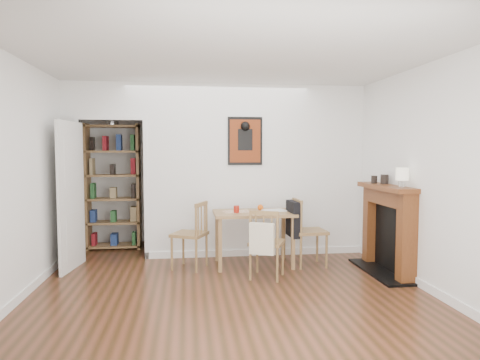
{
  "coord_description": "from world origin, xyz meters",
  "views": [
    {
      "loc": [
        -0.47,
        -5.03,
        1.61
      ],
      "look_at": [
        0.23,
        0.6,
        1.22
      ],
      "focal_mm": 32.0,
      "sensor_mm": 36.0,
      "label": 1
    }
  ],
  "objects": [
    {
      "name": "ground",
      "position": [
        0.0,
        0.0,
        0.0
      ],
      "size": [
        5.2,
        5.2,
        0.0
      ],
      "primitive_type": "plane",
      "color": "#5B2F1D",
      "rests_on": "ground"
    },
    {
      "name": "room_shell",
      "position": [
        0.1,
        1.34,
        1.3
      ],
      "size": [
        5.2,
        5.2,
        5.2
      ],
      "color": "white",
      "rests_on": "ground"
    },
    {
      "name": "dining_table",
      "position": [
        0.45,
        0.82,
        0.66
      ],
      "size": [
        1.11,
        0.7,
        0.76
      ],
      "color": "#956F45",
      "rests_on": "ground"
    },
    {
      "name": "chair_left",
      "position": [
        -0.44,
        0.76,
        0.46
      ],
      "size": [
        0.61,
        0.61,
        0.92
      ],
      "color": "olive",
      "rests_on": "ground"
    },
    {
      "name": "chair_right",
      "position": [
        1.2,
        0.7,
        0.49
      ],
      "size": [
        0.56,
        0.5,
        0.94
      ],
      "color": "olive",
      "rests_on": "ground"
    },
    {
      "name": "chair_front",
      "position": [
        0.52,
        0.2,
        0.45
      ],
      "size": [
        0.58,
        0.61,
        0.88
      ],
      "color": "olive",
      "rests_on": "ground"
    },
    {
      "name": "bookshelf",
      "position": [
        -1.67,
        2.13,
        1.01
      ],
      "size": [
        0.86,
        0.34,
        2.04
      ],
      "color": "#956F45",
      "rests_on": "ground"
    },
    {
      "name": "fireplace",
      "position": [
        2.16,
        0.25,
        0.62
      ],
      "size": [
        0.45,
        1.25,
        1.16
      ],
      "color": "brown",
      "rests_on": "ground"
    },
    {
      "name": "red_glass",
      "position": [
        0.2,
        0.74,
        0.81
      ],
      "size": [
        0.08,
        0.08,
        0.1
      ],
      "primitive_type": "cylinder",
      "color": "maroon",
      "rests_on": "dining_table"
    },
    {
      "name": "orange_fruit",
      "position": [
        0.57,
        0.95,
        0.8
      ],
      "size": [
        0.08,
        0.08,
        0.08
      ],
      "primitive_type": "sphere",
      "color": "#D5530B",
      "rests_on": "dining_table"
    },
    {
      "name": "placemat",
      "position": [
        0.22,
        0.86,
        0.76
      ],
      "size": [
        0.42,
        0.34,
        0.0
      ],
      "primitive_type": "cube",
      "rotation": [
        0.0,
        0.0,
        0.17
      ],
      "color": "beige",
      "rests_on": "dining_table"
    },
    {
      "name": "notebook",
      "position": [
        0.75,
        0.86,
        0.76
      ],
      "size": [
        0.35,
        0.28,
        0.02
      ],
      "primitive_type": "cube",
      "rotation": [
        0.0,
        0.0,
        0.18
      ],
      "color": "silver",
      "rests_on": "dining_table"
    },
    {
      "name": "mantel_lamp",
      "position": [
        2.12,
        -0.14,
        1.31
      ],
      "size": [
        0.15,
        0.15,
        0.24
      ],
      "color": "silver",
      "rests_on": "fireplace"
    },
    {
      "name": "ceramic_jar_a",
      "position": [
        2.16,
        0.4,
        1.22
      ],
      "size": [
        0.11,
        0.11,
        0.13
      ],
      "primitive_type": "cylinder",
      "color": "black",
      "rests_on": "fireplace"
    },
    {
      "name": "ceramic_jar_b",
      "position": [
        2.08,
        0.55,
        1.21
      ],
      "size": [
        0.08,
        0.08,
        0.11
      ],
      "primitive_type": "cylinder",
      "color": "black",
      "rests_on": "fireplace"
    }
  ]
}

